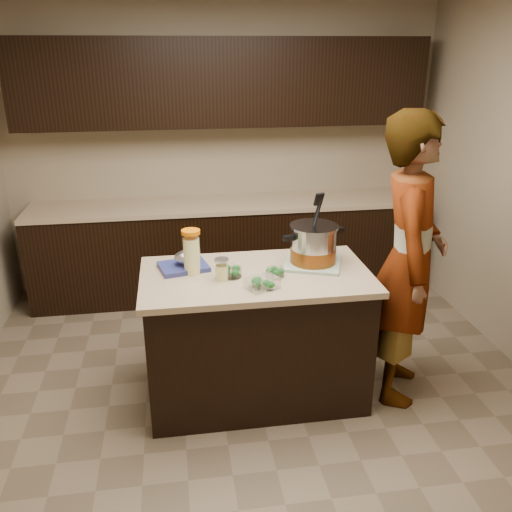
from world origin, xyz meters
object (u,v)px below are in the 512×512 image
(stock_pot, at_px, (313,246))
(lemonade_pitcher, at_px, (192,254))
(island, at_px, (256,335))
(person, at_px, (409,261))

(stock_pot, height_order, lemonade_pitcher, stock_pot)
(stock_pot, bearing_deg, island, 177.52)
(stock_pot, relative_size, lemonade_pitcher, 1.60)
(island, height_order, person, person)
(island, relative_size, stock_pot, 3.22)
(island, height_order, lemonade_pitcher, lemonade_pitcher)
(stock_pot, xyz_separation_m, person, (0.58, -0.19, -0.07))
(lemonade_pitcher, distance_m, person, 1.39)
(island, bearing_deg, person, -5.14)
(stock_pot, bearing_deg, lemonade_pitcher, 165.36)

